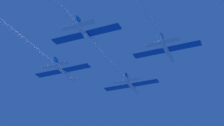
% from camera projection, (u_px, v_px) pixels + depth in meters
% --- Properties ---
extents(jet_lead, '(19.38, 43.83, 3.21)m').
position_uv_depth(jet_lead, '(121.00, 74.00, 102.36)').
color(jet_lead, silver).
extents(jet_left_wing, '(19.38, 47.82, 3.21)m').
position_uv_depth(jet_left_wing, '(44.00, 56.00, 94.22)').
color(jet_left_wing, silver).
extents(jet_right_wing, '(19.38, 44.81, 3.21)m').
position_uv_depth(jet_right_wing, '(157.00, 32.00, 82.10)').
color(jet_right_wing, silver).
extents(jet_slot, '(19.38, 51.86, 3.21)m').
position_uv_depth(jet_slot, '(60.00, 6.00, 72.76)').
color(jet_slot, silver).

